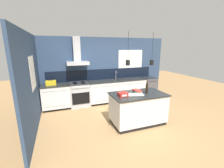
% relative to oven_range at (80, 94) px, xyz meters
% --- Properties ---
extents(ground_plane, '(16.00, 16.00, 0.00)m').
position_rel_oven_range_xyz_m(ground_plane, '(1.04, -1.69, -0.46)').
color(ground_plane, '#A87F51').
rests_on(ground_plane, ground).
extents(wall_back, '(5.60, 2.42, 2.60)m').
position_rel_oven_range_xyz_m(wall_back, '(0.97, 0.31, 0.90)').
color(wall_back, navy).
rests_on(wall_back, ground_plane).
extents(wall_left, '(0.08, 3.80, 2.60)m').
position_rel_oven_range_xyz_m(wall_left, '(-1.39, -0.99, 0.85)').
color(wall_left, navy).
rests_on(wall_left, ground_plane).
extents(counter_run_left, '(0.98, 0.64, 0.91)m').
position_rel_oven_range_xyz_m(counter_run_left, '(-0.85, 0.01, 0.01)').
color(counter_run_left, black).
rests_on(counter_run_left, ground_plane).
extents(counter_run_sink, '(2.40, 0.64, 1.25)m').
position_rel_oven_range_xyz_m(counter_run_sink, '(1.56, 0.01, 0.01)').
color(counter_run_sink, black).
rests_on(counter_run_sink, ground_plane).
extents(oven_range, '(0.73, 0.66, 0.91)m').
position_rel_oven_range_xyz_m(oven_range, '(0.00, 0.00, 0.00)').
color(oven_range, '#B5B5BA').
rests_on(oven_range, ground_plane).
extents(dishwasher, '(0.59, 0.65, 0.91)m').
position_rel_oven_range_xyz_m(dishwasher, '(3.04, 0.00, -0.00)').
color(dishwasher, '#4C4C51').
rests_on(dishwasher, ground_plane).
extents(kitchen_island, '(1.57, 0.93, 0.91)m').
position_rel_oven_range_xyz_m(kitchen_island, '(1.41, -1.95, 0.00)').
color(kitchen_island, black).
rests_on(kitchen_island, ground_plane).
extents(bottle_on_island, '(0.07, 0.07, 0.34)m').
position_rel_oven_range_xyz_m(bottle_on_island, '(1.67, -1.98, 0.60)').
color(bottle_on_island, black).
rests_on(bottle_on_island, kitchen_island).
extents(book_stack, '(0.26, 0.31, 0.06)m').
position_rel_oven_range_xyz_m(book_stack, '(1.47, -1.79, 0.49)').
color(book_stack, '#4C7F4C').
rests_on(book_stack, kitchen_island).
extents(red_supply_box, '(0.25, 0.21, 0.11)m').
position_rel_oven_range_xyz_m(red_supply_box, '(0.90, -2.02, 0.51)').
color(red_supply_box, red).
rests_on(red_supply_box, kitchen_island).
extents(paper_pile, '(0.51, 0.37, 0.01)m').
position_rel_oven_range_xyz_m(paper_pile, '(1.29, -2.00, 0.46)').
color(paper_pile, silver).
rests_on(paper_pile, kitchen_island).
extents(yellow_toolbox, '(0.34, 0.18, 0.19)m').
position_rel_oven_range_xyz_m(yellow_toolbox, '(-0.98, 0.00, 0.54)').
color(yellow_toolbox, gold).
rests_on(yellow_toolbox, counter_run_left).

